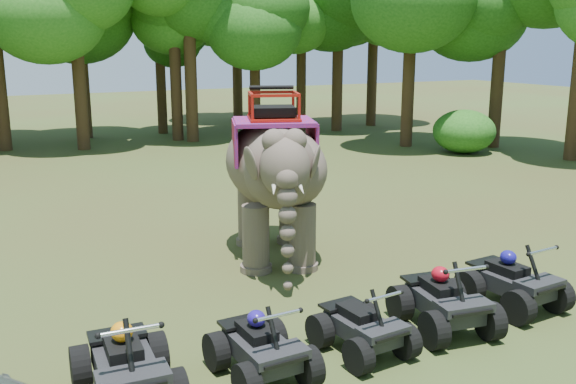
% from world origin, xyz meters
% --- Properties ---
extents(ground, '(110.00, 110.00, 0.00)m').
position_xyz_m(ground, '(0.00, 0.00, 0.00)').
color(ground, '#47381E').
rests_on(ground, ground).
extents(elephant, '(3.49, 5.03, 3.88)m').
position_xyz_m(elephant, '(0.44, 2.74, 1.94)').
color(elephant, brown).
rests_on(elephant, ground).
extents(atv_0, '(1.47, 1.94, 1.38)m').
position_xyz_m(atv_0, '(-4.11, -1.94, 0.69)').
color(atv_0, black).
rests_on(atv_0, ground).
extents(atv_1, '(1.28, 1.72, 1.24)m').
position_xyz_m(atv_1, '(-2.17, -2.18, 0.62)').
color(atv_1, black).
rests_on(atv_1, ground).
extents(atv_2, '(1.28, 1.67, 1.17)m').
position_xyz_m(atv_2, '(-0.40, -2.19, 0.59)').
color(atv_2, black).
rests_on(atv_2, ground).
extents(atv_3, '(1.57, 1.99, 1.34)m').
position_xyz_m(atv_3, '(1.33, -2.12, 0.67)').
color(atv_3, black).
rests_on(atv_3, ground).
extents(atv_4, '(1.41, 1.86, 1.32)m').
position_xyz_m(atv_4, '(3.12, -1.96, 0.66)').
color(atv_4, black).
rests_on(atv_4, ground).
extents(tree_0, '(6.61, 6.61, 9.44)m').
position_xyz_m(tree_0, '(0.00, 24.32, 4.72)').
color(tree_0, '#195114').
rests_on(tree_0, ground).
extents(tree_1, '(6.11, 6.11, 8.73)m').
position_xyz_m(tree_1, '(3.96, 21.29, 4.36)').
color(tree_1, '#195114').
rests_on(tree_1, ground).
extents(tree_2, '(5.85, 5.85, 8.36)m').
position_xyz_m(tree_2, '(8.11, 20.90, 4.18)').
color(tree_2, '#195114').
rests_on(tree_2, ground).
extents(tree_3, '(6.78, 6.78, 9.69)m').
position_xyz_m(tree_3, '(13.03, 20.71, 4.84)').
color(tree_3, '#195114').
rests_on(tree_3, ground).
extents(tree_4, '(6.48, 6.48, 9.26)m').
position_xyz_m(tree_4, '(13.13, 14.48, 4.63)').
color(tree_4, '#195114').
rests_on(tree_4, ground).
extents(tree_5, '(6.58, 6.58, 9.40)m').
position_xyz_m(tree_5, '(16.65, 12.38, 4.70)').
color(tree_5, '#195114').
rests_on(tree_5, ground).
extents(tree_31, '(6.95, 6.95, 9.92)m').
position_xyz_m(tree_31, '(4.50, 20.55, 4.96)').
color(tree_31, '#195114').
rests_on(tree_31, ground).
extents(tree_32, '(6.57, 6.57, 9.38)m').
position_xyz_m(tree_32, '(16.05, 21.75, 4.69)').
color(tree_32, '#195114').
rests_on(tree_32, ground).
extents(tree_35, '(6.50, 6.50, 9.29)m').
position_xyz_m(tree_35, '(-0.82, 20.48, 4.64)').
color(tree_35, '#195114').
rests_on(tree_35, ground).
extents(tree_36, '(5.53, 5.53, 7.91)m').
position_xyz_m(tree_36, '(11.36, 21.85, 3.95)').
color(tree_36, '#195114').
rests_on(tree_36, ground).
extents(tree_37, '(5.03, 5.03, 7.19)m').
position_xyz_m(tree_37, '(4.00, 24.10, 3.60)').
color(tree_37, '#195114').
rests_on(tree_37, ground).
extents(tree_40, '(7.40, 7.40, 10.57)m').
position_xyz_m(tree_40, '(10.22, 28.37, 5.29)').
color(tree_40, '#195114').
rests_on(tree_40, ground).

